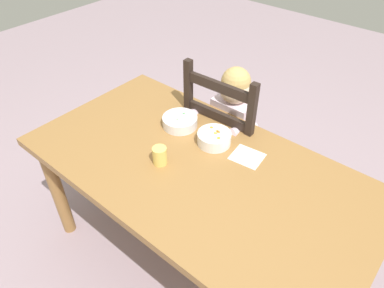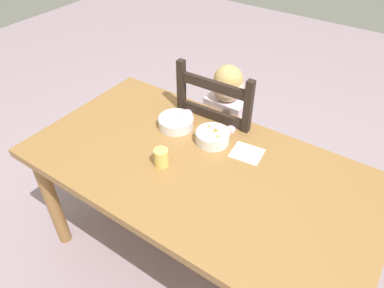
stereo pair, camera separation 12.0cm
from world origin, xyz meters
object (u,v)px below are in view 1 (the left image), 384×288
at_px(child_figure, 230,122).
at_px(bowl_of_peas, 180,121).
at_px(dining_chair, 228,144).
at_px(drinking_cup, 160,156).
at_px(spoon, 202,137).
at_px(bowl_of_carrots, 214,138).
at_px(dining_table, 197,179).

xyz_separation_m(child_figure, bowl_of_peas, (-0.11, -0.29, 0.12)).
height_order(dining_chair, drinking_cup, dining_chair).
bearing_deg(child_figure, drinking_cup, -89.07).
distance_m(child_figure, spoon, 0.32).
bearing_deg(dining_chair, bowl_of_carrots, -70.19).
relative_size(dining_chair, bowl_of_peas, 5.65).
height_order(dining_table, bowl_of_carrots, bowl_of_carrots).
distance_m(bowl_of_peas, drinking_cup, 0.29).
distance_m(bowl_of_carrots, drinking_cup, 0.28).
distance_m(dining_chair, spoon, 0.40).
relative_size(bowl_of_peas, spoon, 1.38).
bearing_deg(drinking_cup, spoon, 83.10).
bearing_deg(dining_chair, drinking_cup, -89.29).
relative_size(dining_chair, bowl_of_carrots, 6.21).
bearing_deg(bowl_of_carrots, dining_table, -78.08).
distance_m(dining_chair, bowl_of_peas, 0.42).
height_order(bowl_of_peas, drinking_cup, drinking_cup).
bearing_deg(bowl_of_peas, bowl_of_carrots, 0.00).
bearing_deg(drinking_cup, bowl_of_peas, 113.83).
distance_m(dining_chair, child_figure, 0.16).
xyz_separation_m(dining_table, spoon, (-0.10, 0.16, 0.09)).
relative_size(dining_table, child_figure, 1.67).
bearing_deg(drinking_cup, dining_chair, 90.71).
height_order(child_figure, drinking_cup, child_figure).
relative_size(bowl_of_carrots, spoon, 1.26).
height_order(dining_chair, spoon, dining_chair).
bearing_deg(spoon, dining_chair, 97.12).
xyz_separation_m(bowl_of_carrots, spoon, (-0.07, -0.01, -0.03)).
height_order(bowl_of_peas, bowl_of_carrots, bowl_of_carrots).
xyz_separation_m(child_figure, drinking_cup, (0.01, -0.56, 0.13)).
xyz_separation_m(bowl_of_peas, bowl_of_carrots, (0.22, 0.00, 0.00)).
bearing_deg(bowl_of_carrots, bowl_of_peas, -180.00).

